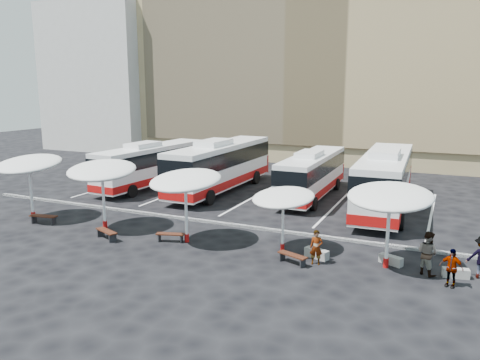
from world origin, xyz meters
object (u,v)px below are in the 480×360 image
at_px(sunshade_2, 185,181).
at_px(passenger_1, 428,253).
at_px(conc_bench_1, 391,260).
at_px(bus_1, 221,164).
at_px(wood_bench_2, 170,235).
at_px(wood_bench_3, 292,257).
at_px(passenger_0, 316,247).
at_px(wood_bench_1, 107,232).
at_px(conc_bench_0, 317,253).
at_px(wood_bench_0, 44,217).
at_px(conc_bench_2, 456,273).
at_px(bus_0, 152,163).
at_px(bus_3, 385,178).
at_px(sunshade_0, 29,164).
at_px(sunshade_3, 283,198).
at_px(sunshade_4, 390,197).
at_px(passenger_2, 451,268).
at_px(bus_2, 312,173).
at_px(sunshade_1, 102,170).

xyz_separation_m(sunshade_2, passenger_1, (11.55, 0.54, -2.29)).
bearing_deg(conc_bench_1, bus_1, 143.07).
bearing_deg(wood_bench_2, bus_1, 104.34).
xyz_separation_m(wood_bench_3, conc_bench_1, (4.08, 1.79, -0.14)).
height_order(passenger_0, passenger_1, passenger_1).
height_order(wood_bench_1, conc_bench_0, wood_bench_1).
xyz_separation_m(bus_1, wood_bench_0, (-5.50, -12.17, -1.68)).
bearing_deg(passenger_0, conc_bench_2, -1.28).
bearing_deg(wood_bench_3, bus_0, 143.67).
relative_size(bus_3, sunshade_0, 3.02).
bearing_deg(bus_3, sunshade_0, -151.96).
xyz_separation_m(sunshade_3, conc_bench_2, (7.74, -0.08, -2.48)).
height_order(sunshade_4, conc_bench_2, sunshade_4).
bearing_deg(wood_bench_3, sunshade_0, 178.30).
relative_size(bus_1, sunshade_0, 3.00).
distance_m(bus_3, sunshade_3, 10.73).
bearing_deg(sunshade_2, conc_bench_1, 6.49).
bearing_deg(wood_bench_1, bus_0, 114.52).
bearing_deg(passenger_0, sunshade_0, 169.06).
xyz_separation_m(wood_bench_0, wood_bench_3, (15.24, -0.01, -0.04)).
distance_m(sunshade_0, conc_bench_2, 23.59).
relative_size(bus_3, conc_bench_0, 11.09).
bearing_deg(wood_bench_1, passenger_2, 3.38).
distance_m(bus_0, conc_bench_0, 19.35).
bearing_deg(bus_3, conc_bench_0, -101.05).
relative_size(bus_2, sunshade_4, 2.78).
distance_m(sunshade_2, wood_bench_0, 9.76).
xyz_separation_m(bus_2, conc_bench_1, (6.87, -11.24, -1.58)).
height_order(bus_3, sunshade_4, bus_3).
height_order(wood_bench_2, passenger_0, passenger_0).
distance_m(bus_3, passenger_1, 10.94).
distance_m(sunshade_2, wood_bench_2, 3.02).
distance_m(wood_bench_3, conc_bench_1, 4.46).
bearing_deg(passenger_1, wood_bench_3, 45.48).
xyz_separation_m(bus_2, sunshade_4, (6.72, -11.73, 1.46)).
bearing_deg(sunshade_4, sunshade_0, -177.73).
relative_size(bus_0, wood_bench_1, 7.14).
height_order(sunshade_3, passenger_2, sunshade_3).
height_order(wood_bench_1, conc_bench_2, wood_bench_1).
bearing_deg(bus_2, sunshade_1, -125.39).
height_order(bus_1, conc_bench_0, bus_1).
xyz_separation_m(bus_0, sunshade_3, (14.54, -9.98, 0.81)).
xyz_separation_m(sunshade_4, conc_bench_1, (0.16, 0.49, -3.03)).
bearing_deg(conc_bench_0, sunshade_0, -177.75).
height_order(sunshade_0, wood_bench_3, sunshade_0).
relative_size(sunshade_3, wood_bench_2, 2.50).
bearing_deg(sunshade_3, conc_bench_0, -8.41).
xyz_separation_m(sunshade_2, sunshade_3, (4.95, 0.78, -0.57)).
distance_m(bus_2, wood_bench_3, 13.41).
xyz_separation_m(sunshade_0, sunshade_2, (10.68, 0.16, -0.13)).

